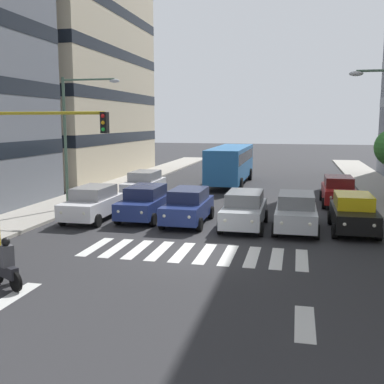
# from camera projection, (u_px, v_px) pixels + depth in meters

# --- Properties ---
(ground_plane) EXTENTS (180.00, 180.00, 0.00)m
(ground_plane) POSITION_uv_depth(u_px,v_px,m) (194.00, 253.00, 17.74)
(ground_plane) COLOR #2D2D30
(building_right_block_0) EXTENTS (8.57, 18.47, 25.09)m
(building_right_block_0) POSITION_uv_depth(u_px,v_px,m) (76.00, 35.00, 40.78)
(building_right_block_0) COLOR beige
(building_right_block_0) RESTS_ON ground_plane
(crosswalk_markings) EXTENTS (8.55, 2.80, 0.01)m
(crosswalk_markings) POSITION_uv_depth(u_px,v_px,m) (194.00, 253.00, 17.74)
(crosswalk_markings) COLOR silver
(crosswalk_markings) RESTS_ON ground_plane
(lane_arrow_0) EXTENTS (0.50, 2.20, 0.01)m
(lane_arrow_0) POSITION_uv_depth(u_px,v_px,m) (305.00, 323.00, 11.54)
(lane_arrow_0) COLOR silver
(lane_arrow_0) RESTS_ON ground_plane
(lane_arrow_1) EXTENTS (0.50, 2.20, 0.01)m
(lane_arrow_1) POSITION_uv_depth(u_px,v_px,m) (14.00, 296.00, 13.34)
(lane_arrow_1) COLOR silver
(lane_arrow_1) RESTS_ON ground_plane
(car_0) EXTENTS (2.02, 4.44, 1.72)m
(car_0) POSITION_uv_depth(u_px,v_px,m) (353.00, 213.00, 21.07)
(car_0) COLOR black
(car_0) RESTS_ON ground_plane
(car_1) EXTENTS (2.02, 4.44, 1.72)m
(car_1) POSITION_uv_depth(u_px,v_px,m) (296.00, 212.00, 21.31)
(car_1) COLOR #B2B7BC
(car_1) RESTS_ON ground_plane
(car_2) EXTENTS (2.02, 4.44, 1.72)m
(car_2) POSITION_uv_depth(u_px,v_px,m) (244.00, 209.00, 21.82)
(car_2) COLOR #B2B7BC
(car_2) RESTS_ON ground_plane
(car_3) EXTENTS (2.02, 4.44, 1.72)m
(car_3) POSITION_uv_depth(u_px,v_px,m) (188.00, 206.00, 22.75)
(car_3) COLOR navy
(car_3) RESTS_ON ground_plane
(car_4) EXTENTS (2.02, 4.44, 1.72)m
(car_4) POSITION_uv_depth(u_px,v_px,m) (145.00, 202.00, 23.77)
(car_4) COLOR navy
(car_4) RESTS_ON ground_plane
(car_5) EXTENTS (2.02, 4.44, 1.72)m
(car_5) POSITION_uv_depth(u_px,v_px,m) (93.00, 203.00, 23.57)
(car_5) COLOR silver
(car_5) RESTS_ON ground_plane
(car_row2_0) EXTENTS (2.02, 4.44, 1.72)m
(car_row2_0) POSITION_uv_depth(u_px,v_px,m) (144.00, 184.00, 30.81)
(car_row2_0) COLOR silver
(car_row2_0) RESTS_ON ground_plane
(car_row2_1) EXTENTS (2.02, 4.44, 1.72)m
(car_row2_1) POSITION_uv_depth(u_px,v_px,m) (338.00, 190.00, 27.84)
(car_row2_1) COLOR maroon
(car_row2_1) RESTS_ON ground_plane
(bus_behind_traffic) EXTENTS (2.78, 10.50, 3.00)m
(bus_behind_traffic) POSITION_uv_depth(u_px,v_px,m) (231.00, 161.00, 36.88)
(bus_behind_traffic) COLOR #286BAD
(bus_behind_traffic) RESTS_ON ground_plane
(motorcycle_with_rider) EXTENTS (1.56, 0.87, 1.57)m
(motorcycle_with_rider) POSITION_uv_depth(u_px,v_px,m) (6.00, 267.00, 13.94)
(motorcycle_with_rider) COLOR black
(motorcycle_with_rider) RESTS_ON ground_plane
(traffic_light_gantry) EXTENTS (4.90, 0.36, 5.50)m
(traffic_light_gantry) POSITION_uv_depth(u_px,v_px,m) (26.00, 155.00, 17.61)
(traffic_light_gantry) COLOR #AD991E
(traffic_light_gantry) RESTS_ON ground_plane
(street_lamp_right) EXTENTS (3.34, 0.28, 7.22)m
(street_lamp_right) POSITION_uv_depth(u_px,v_px,m) (74.00, 129.00, 25.29)
(street_lamp_right) COLOR #4C6B56
(street_lamp_right) RESTS_ON sidewalk_right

